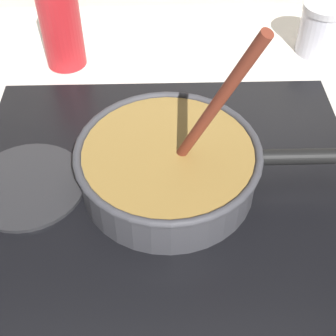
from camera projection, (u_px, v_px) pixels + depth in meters
hob_plate at (168, 186)px, 0.69m from camera, size 0.56×0.48×0.01m
burner_ring at (168, 182)px, 0.69m from camera, size 0.16×0.16×0.01m
spare_burner at (27, 185)px, 0.68m from camera, size 0.17×0.17×0.01m
cooking_pan at (169, 165)px, 0.66m from camera, size 0.37×0.25×0.28m
sauce_bottle at (60, 19)px, 0.86m from camera, size 0.07×0.07×0.21m
condiment_jar at (322, 28)px, 0.91m from camera, size 0.09×0.09×0.10m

